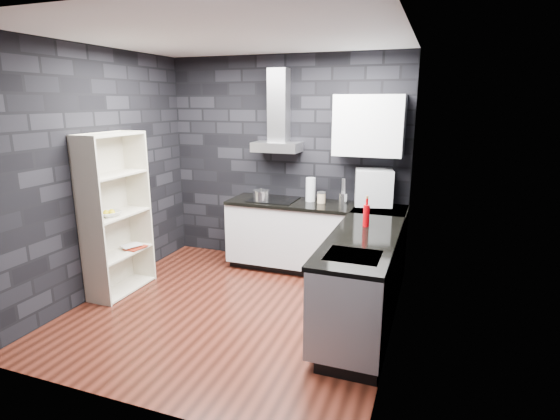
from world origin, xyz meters
The scene contains 28 objects.
ground centered at (0.00, 0.00, 0.00)m, with size 3.20×3.20×0.00m, color #4A1C13.
ceiling centered at (0.00, 0.00, 2.70)m, with size 3.20×3.20×0.00m, color white.
wall_back centered at (0.00, 1.62, 1.35)m, with size 3.20×0.05×2.70m, color black.
wall_front centered at (0.00, -1.62, 1.35)m, with size 3.20×0.05×2.70m, color black.
wall_left centered at (-1.62, 0.00, 1.35)m, with size 0.05×3.20×2.70m, color black.
wall_right centered at (1.62, 0.00, 1.35)m, with size 0.05×3.20×2.70m, color black.
toekick_back centered at (0.50, 1.34, 0.05)m, with size 2.18×0.50×0.10m, color black.
toekick_right centered at (1.34, 0.10, 0.05)m, with size 0.50×1.78×0.10m, color black.
counter_back_cab centered at (0.50, 1.30, 0.48)m, with size 2.20×0.60×0.76m, color silver.
counter_right_cab centered at (1.30, 0.10, 0.48)m, with size 0.60×1.80×0.76m, color silver.
counter_back_top centered at (0.50, 1.29, 0.88)m, with size 2.20×0.62×0.04m, color black.
counter_right_top centered at (1.29, 0.10, 0.88)m, with size 0.62×1.80×0.04m, color black.
counter_corner_top centered at (1.30, 1.30, 0.88)m, with size 0.62×0.62×0.04m, color black.
hood_body centered at (-0.05, 1.43, 1.56)m, with size 0.60×0.34×0.12m, color #ABABAF.
hood_chimney centered at (-0.05, 1.50, 2.07)m, with size 0.24×0.20×0.90m, color #ABABAF.
upper_cabinet centered at (1.10, 1.43, 1.85)m, with size 0.80×0.35×0.70m, color white.
cooktop centered at (-0.05, 1.30, 0.91)m, with size 0.58×0.50×0.01m, color black.
sink_rim centered at (1.30, -0.40, 0.89)m, with size 0.44×0.40×0.01m, color #ABABAF.
pot centered at (-0.16, 1.15, 0.97)m, with size 0.20×0.20×0.12m, color silver.
glass_vase centered at (0.41, 1.39, 1.05)m, with size 0.12×0.12×0.30m, color silver.
storage_jar centered at (0.57, 1.34, 0.96)m, with size 0.10×0.10×0.12m, color tan.
utensil_crock centered at (0.83, 1.37, 0.97)m, with size 0.10×0.10×0.13m, color silver.
appliance_garage centered at (1.19, 1.41, 1.12)m, with size 0.43×0.33×0.43m, color silver.
red_bottle centered at (1.26, 0.48, 1.01)m, with size 0.06×0.06×0.22m, color #B00209.
bookshelf centered at (-1.42, -0.01, 0.90)m, with size 0.34×0.80×1.80m, color beige.
fruit_bowl centered at (-1.42, -0.11, 0.94)m, with size 0.24×0.24×0.06m, color silver.
book_red centered at (-1.42, 0.18, 0.57)m, with size 0.17×0.02×0.24m, color maroon.
book_second centered at (-1.46, 0.19, 0.59)m, with size 0.16×0.02×0.22m, color #B2B2B2.
Camera 1 is at (1.89, -3.78, 2.13)m, focal length 28.00 mm.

